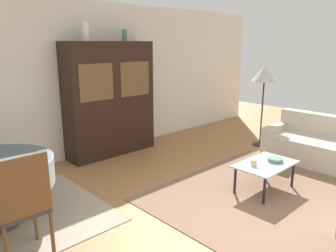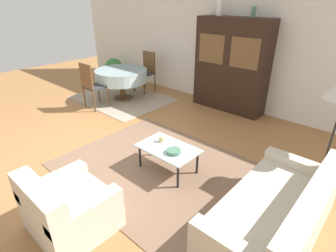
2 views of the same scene
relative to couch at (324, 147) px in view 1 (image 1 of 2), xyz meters
The scene contains 12 objects.
ground_plane 2.96m from the couch, behind, with size 14.00×14.00×0.00m, color #9E6B3D.
wall_back 4.46m from the couch, 132.34° to the left, with size 10.00×0.06×2.70m.
area_rug 1.83m from the couch, behind, with size 2.91×2.33×0.01m.
couch is the anchor object (origin of this frame).
coffee_table 1.68m from the couch, behind, with size 0.88×0.56×0.39m.
display_cabinet 3.79m from the couch, 128.30° to the left, with size 1.66×0.47×2.02m.
dining_chair_near 4.74m from the couch, behind, with size 0.44×0.44×1.06m.
floor_lamp 1.70m from the couch, 84.41° to the left, with size 0.49×0.49×1.59m.
cup 1.89m from the couch, behind, with size 0.08×0.08×0.09m.
bowl 1.53m from the couch, behind, with size 0.21×0.21×0.05m.
vase_tall 4.41m from the couch, 132.96° to the left, with size 0.12×0.12×0.30m.
vase_short 3.96m from the couch, 123.61° to the left, with size 0.09×0.09×0.20m.
Camera 1 is at (-2.62, -1.59, 2.00)m, focal length 35.00 mm.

